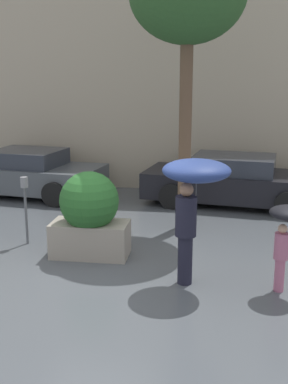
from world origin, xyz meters
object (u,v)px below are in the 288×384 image
object	(u,v)px
planter_box	(90,214)
parked_car_far	(28,174)
parked_car_near	(233,181)
parking_meter	(25,196)
person_adult	(194,186)
person_child	(288,226)

from	to	relation	value
planter_box	parked_car_far	distance (m)	5.09
parked_car_near	parking_meter	distance (m)	5.43
planter_box	parked_car_near	xyz separation A→B (m)	(2.67, 4.05, -0.20)
person_adult	parked_car_far	size ratio (longest dim) A/B	0.46
planter_box	person_child	distance (m)	3.42
person_adult	person_child	distance (m)	1.49
planter_box	parked_car_far	bearing A→B (deg)	123.52
planter_box	person_adult	xyz separation A→B (m)	(1.86, -0.92, 0.78)
person_child	parked_car_far	bearing A→B (deg)	146.82
person_adult	parking_meter	size ratio (longest dim) A/B	1.49
person_child	parked_car_near	xyz separation A→B (m)	(-0.58, 5.09, -0.45)
person_adult	person_child	bearing A→B (deg)	-22.54
person_child	parking_meter	size ratio (longest dim) A/B	1.01
planter_box	parked_car_far	xyz separation A→B (m)	(-2.81, 4.24, -0.20)
planter_box	person_child	size ratio (longest dim) A/B	1.16
person_adult	person_child	xyz separation A→B (m)	(1.39, -0.12, -0.54)
parked_car_near	parking_meter	xyz separation A→B (m)	(-4.04, -3.61, 0.36)
person_child	parked_car_near	bearing A→B (deg)	104.39
person_adult	parked_car_far	distance (m)	7.03
planter_box	parking_meter	distance (m)	1.45
parked_car_near	parking_meter	size ratio (longest dim) A/B	3.50
person_adult	parked_car_near	size ratio (longest dim) A/B	0.42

